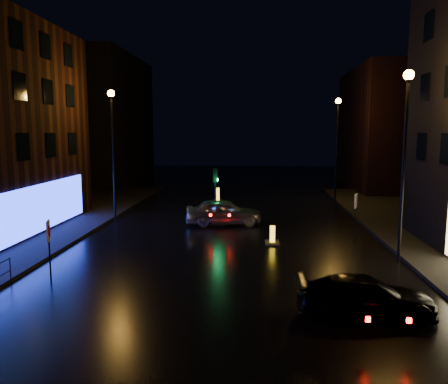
% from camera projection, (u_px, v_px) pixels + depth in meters
% --- Properties ---
extents(ground, '(120.00, 120.00, 0.00)m').
position_uv_depth(ground, '(213.00, 310.00, 14.24)').
color(ground, black).
rests_on(ground, ground).
extents(building_far_left, '(8.00, 16.00, 14.00)m').
position_uv_depth(building_far_left, '(101.00, 120.00, 49.00)').
color(building_far_left, black).
rests_on(building_far_left, ground).
extents(building_far_right, '(8.00, 14.00, 12.00)m').
position_uv_depth(building_far_right, '(392.00, 129.00, 43.96)').
color(building_far_right, black).
rests_on(building_far_right, ground).
extents(street_lamp_lfar, '(0.44, 0.44, 8.37)m').
position_uv_depth(street_lamp_lfar, '(112.00, 135.00, 27.87)').
color(street_lamp_lfar, black).
rests_on(street_lamp_lfar, ground).
extents(street_lamp_rnear, '(0.44, 0.44, 8.37)m').
position_uv_depth(street_lamp_rnear, '(405.00, 136.00, 18.85)').
color(street_lamp_rnear, black).
rests_on(street_lamp_rnear, ground).
extents(street_lamp_rfar, '(0.44, 0.44, 8.37)m').
position_uv_depth(street_lamp_rfar, '(337.00, 134.00, 34.65)').
color(street_lamp_rfar, black).
rests_on(street_lamp_rfar, ground).
extents(traffic_signal, '(1.40, 2.40, 3.45)m').
position_uv_depth(traffic_signal, '(215.00, 214.00, 28.09)').
color(traffic_signal, black).
rests_on(traffic_signal, ground).
extents(silver_hatchback, '(4.89, 2.43, 1.60)m').
position_uv_depth(silver_hatchback, '(224.00, 212.00, 27.16)').
color(silver_hatchback, '#AFB2B7').
rests_on(silver_hatchback, ground).
extents(dark_sedan, '(4.38, 1.92, 1.25)m').
position_uv_depth(dark_sedan, '(366.00, 297.00, 13.70)').
color(dark_sedan, black).
rests_on(dark_sedan, ground).
extents(bollard_near, '(0.75, 1.10, 0.95)m').
position_uv_depth(bollard_near, '(272.00, 240.00, 22.57)').
color(bollard_near, black).
rests_on(bollard_near, ground).
extents(bollard_far, '(0.94, 1.38, 1.19)m').
position_uv_depth(bollard_far, '(217.00, 199.00, 35.75)').
color(bollard_far, black).
rests_on(bollard_far, ground).
extents(road_sign_left, '(0.23, 0.57, 2.42)m').
position_uv_depth(road_sign_left, '(49.00, 236.00, 16.62)').
color(road_sign_left, black).
rests_on(road_sign_left, ground).
extents(road_sign_right, '(0.27, 0.55, 2.38)m').
position_uv_depth(road_sign_right, '(356.00, 205.00, 23.95)').
color(road_sign_right, black).
rests_on(road_sign_right, ground).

